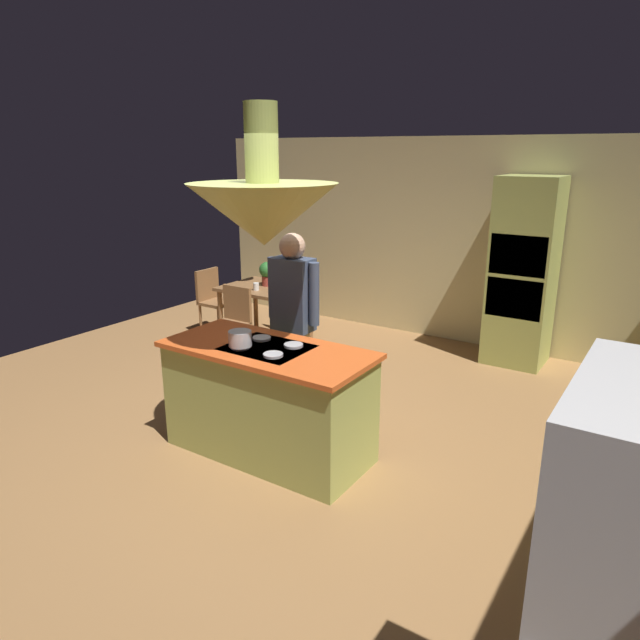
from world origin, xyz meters
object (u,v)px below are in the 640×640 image
(kitchen_island, at_px, (269,400))
(oven_tower, at_px, (523,273))
(chair_at_corner, at_px, (213,297))
(cup_on_table, at_px, (256,287))
(dining_table, at_px, (265,295))
(chair_by_back_wall, at_px, (295,296))
(cooking_pot_on_cooktop, at_px, (240,339))
(chair_facing_island, at_px, (232,318))
(potted_plant_on_table, at_px, (267,272))
(person_at_island, at_px, (293,314))

(kitchen_island, xyz_separation_m, oven_tower, (1.10, 3.24, 0.60))
(chair_at_corner, height_order, cup_on_table, chair_at_corner)
(kitchen_island, relative_size, dining_table, 1.67)
(chair_by_back_wall, xyz_separation_m, cooking_pot_on_cooktop, (1.54, -2.85, 0.49))
(oven_tower, distance_m, cup_on_table, 3.09)
(dining_table, bearing_deg, chair_facing_island, -90.00)
(kitchen_island, distance_m, potted_plant_on_table, 2.80)
(dining_table, relative_size, chair_facing_island, 1.17)
(kitchen_island, xyz_separation_m, chair_at_corner, (-2.59, 2.10, 0.04))
(dining_table, distance_m, person_at_island, 2.09)
(oven_tower, height_order, potted_plant_on_table, oven_tower)
(person_at_island, height_order, chair_by_back_wall, person_at_island)
(potted_plant_on_table, bearing_deg, cooking_pot_on_cooktop, -55.94)
(kitchen_island, bearing_deg, chair_by_back_wall, 121.97)
(chair_at_corner, height_order, cooking_pot_on_cooktop, cooking_pot_on_cooktop)
(potted_plant_on_table, relative_size, cooking_pot_on_cooktop, 1.67)
(kitchen_island, height_order, dining_table, kitchen_island)
(oven_tower, distance_m, dining_table, 3.05)
(person_at_island, height_order, chair_facing_island, person_at_island)
(chair_facing_island, relative_size, chair_at_corner, 1.00)
(dining_table, relative_size, cooking_pot_on_cooktop, 5.63)
(oven_tower, distance_m, chair_at_corner, 3.90)
(person_at_island, relative_size, cooking_pot_on_cooktop, 9.49)
(oven_tower, relative_size, person_at_island, 1.24)
(chair_by_back_wall, bearing_deg, potted_plant_on_table, 88.59)
(oven_tower, height_order, person_at_island, oven_tower)
(chair_by_back_wall, height_order, chair_at_corner, same)
(chair_at_corner, bearing_deg, cup_on_table, -102.45)
(kitchen_island, bearing_deg, cooking_pot_on_cooktop, -140.91)
(person_at_island, bearing_deg, kitchen_island, -71.20)
(chair_at_corner, bearing_deg, cooking_pot_on_cooktop, -132.59)
(chair_by_back_wall, height_order, cooking_pot_on_cooktop, cooking_pot_on_cooktop)
(oven_tower, distance_m, cooking_pot_on_cooktop, 3.60)
(chair_facing_island, height_order, cup_on_table, chair_facing_island)
(potted_plant_on_table, distance_m, cup_on_table, 0.30)
(kitchen_island, distance_m, person_at_island, 0.87)
(dining_table, height_order, cooking_pot_on_cooktop, cooking_pot_on_cooktop)
(kitchen_island, height_order, chair_facing_island, kitchen_island)
(person_at_island, bearing_deg, oven_tower, 62.84)
(oven_tower, relative_size, cooking_pot_on_cooktop, 11.79)
(chair_facing_island, xyz_separation_m, cup_on_table, (0.03, 0.42, 0.30))
(oven_tower, height_order, chair_facing_island, oven_tower)
(kitchen_island, relative_size, potted_plant_on_table, 5.64)
(chair_facing_island, distance_m, cup_on_table, 0.52)
(chair_at_corner, xyz_separation_m, potted_plant_on_table, (0.87, 0.07, 0.42))
(chair_at_corner, relative_size, cup_on_table, 9.67)
(potted_plant_on_table, xyz_separation_m, cooking_pot_on_cooktop, (1.55, -2.30, 0.06))
(chair_by_back_wall, bearing_deg, chair_facing_island, 90.00)
(kitchen_island, relative_size, person_at_island, 0.99)
(chair_by_back_wall, height_order, potted_plant_on_table, potted_plant_on_table)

